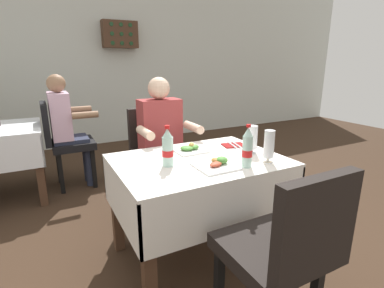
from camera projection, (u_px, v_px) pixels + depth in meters
name	position (u px, v px, depth m)	size (l,w,h in m)	color
ground_plane	(211.00, 263.00, 2.09)	(11.00, 11.00, 0.00)	#382619
back_wall	(96.00, 52.00, 4.81)	(11.00, 0.12, 3.07)	silver
main_dining_table	(199.00, 183.00, 2.03)	(1.12, 0.82, 0.75)	white
chair_far_diner_seat	(157.00, 154.00, 2.72)	(0.44, 0.50, 0.97)	black
chair_near_camera_side	(283.00, 249.00, 1.35)	(0.44, 0.50, 0.97)	black
seated_diner_far	(163.00, 141.00, 2.59)	(0.50, 0.46, 1.26)	#282D42
plate_near_camera	(217.00, 164.00, 1.83)	(0.24, 0.24, 0.06)	white
plate_far_diner	(190.00, 149.00, 2.15)	(0.22, 0.22, 0.06)	white
beer_glass_left	(252.00, 138.00, 2.07)	(0.07, 0.07, 0.20)	white
beer_glass_middle	(269.00, 146.00, 1.88)	(0.07, 0.07, 0.21)	white
cola_bottle_primary	(247.00, 149.00, 1.80)	(0.06, 0.06, 0.27)	silver
cola_bottle_secondary	(168.00, 148.00, 1.82)	(0.07, 0.07, 0.26)	silver
napkin_cutlery_set	(234.00, 145.00, 2.29)	(0.19, 0.20, 0.01)	maroon
background_chair_right	(64.00, 140.00, 3.23)	(0.50, 0.44, 0.97)	black
background_patron	(67.00, 125.00, 3.21)	(0.46, 0.50, 1.26)	#282D42
wall_bottle_rack	(120.00, 34.00, 4.76)	(0.56, 0.21, 0.42)	#472D1E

